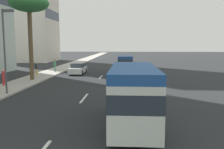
% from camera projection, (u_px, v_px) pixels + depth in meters
% --- Properties ---
extents(ground_plane, '(198.00, 198.00, 0.00)m').
position_uv_depth(ground_plane, '(106.00, 71.00, 37.16)').
color(ground_plane, '#26282B').
extents(sidewalk_right, '(162.00, 3.35, 0.15)m').
position_uv_depth(sidewalk_right, '(57.00, 70.00, 37.61)').
color(sidewalk_right, '#B2ADA3').
rests_on(sidewalk_right, ground_plane).
extents(lane_stripe_mid, '(3.20, 0.16, 0.01)m').
position_uv_depth(lane_stripe_mid, '(84.00, 98.00, 18.41)').
color(lane_stripe_mid, silver).
rests_on(lane_stripe_mid, ground_plane).
extents(lane_stripe_far, '(3.20, 0.16, 0.01)m').
position_uv_depth(lane_stripe_far, '(101.00, 77.00, 30.27)').
color(lane_stripe_far, silver).
rests_on(lane_stripe_far, ground_plane).
extents(van_lead, '(5.03, 2.09, 2.52)m').
position_uv_depth(van_lead, '(125.00, 64.00, 33.46)').
color(van_lead, '#1E478C').
rests_on(van_lead, ground_plane).
extents(car_second, '(4.07, 1.94, 1.61)m').
position_uv_depth(car_second, '(126.00, 74.00, 27.25)').
color(car_second, black).
rests_on(car_second, ground_plane).
extents(car_third, '(4.75, 1.87, 1.53)m').
position_uv_depth(car_third, '(78.00, 69.00, 33.69)').
color(car_third, white).
rests_on(car_third, ground_plane).
extents(minibus_fourth, '(6.52, 2.34, 2.99)m').
position_uv_depth(minibus_fourth, '(133.00, 93.00, 12.13)').
color(minibus_fourth, silver).
rests_on(minibus_fourth, ground_plane).
extents(pedestrian_near_lamp, '(0.30, 0.36, 1.82)m').
position_uv_depth(pedestrian_near_lamp, '(55.00, 65.00, 34.97)').
color(pedestrian_near_lamp, '#4C8C66').
rests_on(pedestrian_near_lamp, sidewalk_right).
extents(pedestrian_mid_block, '(0.36, 0.29, 1.71)m').
position_uv_depth(pedestrian_mid_block, '(37.00, 68.00, 30.67)').
color(pedestrian_mid_block, gold).
rests_on(pedestrian_mid_block, sidewalk_right).
extents(pedestrian_by_tree, '(0.39, 0.36, 1.59)m').
position_uv_depth(pedestrian_by_tree, '(3.00, 77.00, 23.14)').
color(pedestrian_by_tree, red).
rests_on(pedestrian_by_tree, sidewalk_right).
extents(palm_tree, '(4.29, 4.29, 9.38)m').
position_uv_depth(palm_tree, '(29.00, 5.00, 26.13)').
color(palm_tree, brown).
rests_on(palm_tree, sidewalk_right).
extents(street_lamp, '(0.24, 0.97, 6.68)m').
position_uv_depth(street_lamp, '(5.00, 42.00, 18.87)').
color(street_lamp, '#4C4C51').
rests_on(street_lamp, sidewalk_right).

